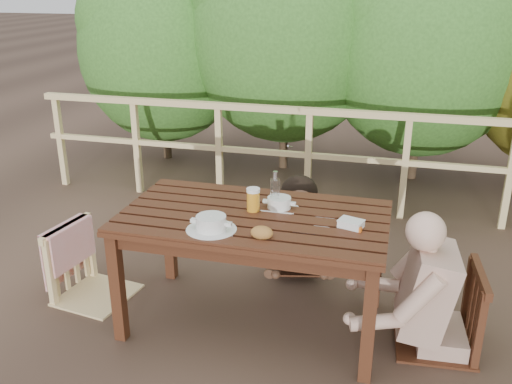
% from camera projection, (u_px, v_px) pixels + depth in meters
% --- Properties ---
extents(ground, '(60.00, 60.00, 0.00)m').
position_uv_depth(ground, '(254.00, 320.00, 3.70)').
color(ground, brown).
rests_on(ground, ground).
extents(table, '(1.64, 0.92, 0.76)m').
position_uv_depth(table, '(254.00, 270.00, 3.56)').
color(table, '#391C0F').
rests_on(table, ground).
extents(chair_left, '(0.56, 0.56, 0.98)m').
position_uv_depth(chair_left, '(90.00, 234.00, 3.81)').
color(chair_left, '#DABD7F').
rests_on(chair_left, ground).
extents(chair_far, '(0.49, 0.49, 0.82)m').
position_uv_depth(chair_far, '(297.00, 218.00, 4.27)').
color(chair_far, '#391C0F').
rests_on(chair_far, ground).
extents(chair_right, '(0.53, 0.53, 0.99)m').
position_uv_depth(chair_right, '(443.00, 273.00, 3.29)').
color(chair_right, '#391C0F').
rests_on(chair_right, ground).
extents(woman, '(0.61, 0.70, 1.21)m').
position_uv_depth(woman, '(298.00, 193.00, 4.22)').
color(woman, black).
rests_on(woman, ground).
extents(diner_right, '(0.75, 0.63, 1.44)m').
position_uv_depth(diner_right, '(453.00, 240.00, 3.21)').
color(diner_right, tan).
rests_on(diner_right, ground).
extents(railing, '(5.60, 0.10, 1.01)m').
position_uv_depth(railing, '(308.00, 160.00, 5.32)').
color(railing, '#DABD7F').
rests_on(railing, ground).
extents(hedge_row, '(6.60, 1.60, 3.80)m').
position_uv_depth(hedge_row, '(370.00, 2.00, 5.80)').
color(hedge_row, '#346523').
rests_on(hedge_row, ground).
extents(soup_near, '(0.30, 0.30, 0.10)m').
position_uv_depth(soup_near, '(211.00, 224.00, 3.20)').
color(soup_near, white).
rests_on(soup_near, table).
extents(soup_far, '(0.25, 0.25, 0.08)m').
position_uv_depth(soup_far, '(279.00, 204.00, 3.51)').
color(soup_far, white).
rests_on(soup_far, table).
extents(bread_roll, '(0.13, 0.10, 0.08)m').
position_uv_depth(bread_roll, '(262.00, 233.00, 3.12)').
color(bread_roll, '#9E6A32').
rests_on(bread_roll, table).
extents(beer_glass, '(0.08, 0.08, 0.16)m').
position_uv_depth(beer_glass, '(253.00, 201.00, 3.45)').
color(beer_glass, orange).
rests_on(beer_glass, table).
extents(bottle, '(0.06, 0.06, 0.26)m').
position_uv_depth(bottle, '(275.00, 191.00, 3.48)').
color(bottle, white).
rests_on(bottle, table).
extents(butter_tub, '(0.16, 0.14, 0.06)m').
position_uv_depth(butter_tub, '(351.00, 225.00, 3.24)').
color(butter_tub, white).
rests_on(butter_tub, table).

